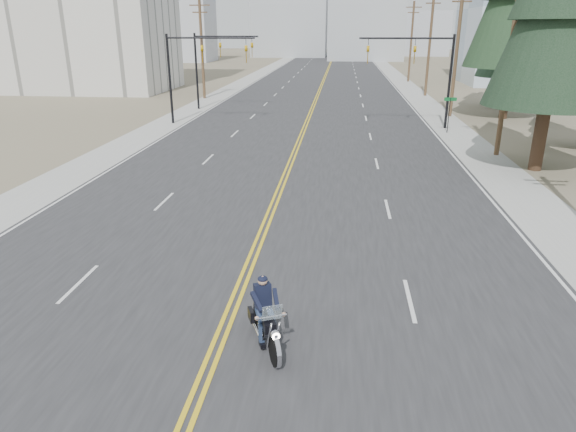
{
  "coord_description": "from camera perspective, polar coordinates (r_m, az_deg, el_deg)",
  "views": [
    {
      "loc": [
        2.85,
        -9.34,
        7.39
      ],
      "look_at": [
        1.23,
        6.38,
        1.6
      ],
      "focal_mm": 32.0,
      "sensor_mm": 36.0,
      "label": 1
    }
  ],
  "objects": [
    {
      "name": "sidewalk_left",
      "position": [
        80.96,
        -4.48,
        14.83
      ],
      "size": [
        3.0,
        200.0,
        0.01
      ],
      "primitive_type": "cube",
      "color": "#A5A5A0",
      "rests_on": "ground"
    },
    {
      "name": "haze_bldg_f",
      "position": [
        149.03,
        -15.82,
        19.66
      ],
      "size": [
        12.0,
        12.0,
        16.0
      ],
      "primitive_type": "cube",
      "color": "#ADB2B7",
      "rests_on": "ground"
    },
    {
      "name": "haze_bldg_e",
      "position": [
        160.88,
        14.63,
        19.03
      ],
      "size": [
        14.0,
        14.0,
        12.0
      ],
      "primitive_type": "cube",
      "color": "#B7BCC6",
      "rests_on": "ground"
    },
    {
      "name": "sidewalk_right",
      "position": [
        80.15,
        12.47,
        14.39
      ],
      "size": [
        3.0,
        200.0,
        0.01
      ],
      "primitive_type": "cube",
      "color": "#A5A5A0",
      "rests_on": "ground"
    },
    {
      "name": "street_sign",
      "position": [
        40.52,
        17.5,
        11.29
      ],
      "size": [
        0.9,
        0.06,
        2.62
      ],
      "color": "black",
      "rests_on": "ground"
    },
    {
      "name": "traffic_mast_far",
      "position": [
        50.88,
        -8.31,
        17.09
      ],
      "size": [
        6.1,
        0.26,
        7.0
      ],
      "color": "black",
      "rests_on": "ground"
    },
    {
      "name": "traffic_mast_left",
      "position": [
        43.07,
        -10.49,
        16.54
      ],
      "size": [
        7.1,
        0.26,
        7.0
      ],
      "color": "black",
      "rests_on": "ground"
    },
    {
      "name": "conifer_far",
      "position": [
        56.17,
        23.65,
        19.67
      ],
      "size": [
        5.52,
        5.52,
        14.78
      ],
      "rotation": [
        0.0,
        0.0,
        -0.35
      ],
      "color": "#382619",
      "rests_on": "ground"
    },
    {
      "name": "utility_pole_b",
      "position": [
        33.78,
        23.48,
        16.17
      ],
      "size": [
        2.2,
        0.3,
        11.5
      ],
      "color": "brown",
      "rests_on": "ground"
    },
    {
      "name": "road",
      "position": [
        79.73,
        3.96,
        14.76
      ],
      "size": [
        20.0,
        200.0,
        0.01
      ],
      "primitive_type": "cube",
      "color": "#303033",
      "rests_on": "ground"
    },
    {
      "name": "utility_pole_e",
      "position": [
        79.94,
        13.54,
        18.42
      ],
      "size": [
        2.2,
        0.3,
        11.0
      ],
      "color": "brown",
      "rests_on": "ground"
    },
    {
      "name": "utility_pole_d",
      "position": [
        63.1,
        15.49,
        18.17
      ],
      "size": [
        2.2,
        0.3,
        11.5
      ],
      "color": "brown",
      "rests_on": "ground"
    },
    {
      "name": "utility_pole_left",
      "position": [
        59.39,
        -9.56,
        18.02
      ],
      "size": [
        2.2,
        0.3,
        10.5
      ],
      "color": "brown",
      "rests_on": "ground"
    },
    {
      "name": "ground_plane",
      "position": [
        12.25,
        -9.23,
        -17.31
      ],
      "size": [
        400.0,
        400.0,
        0.0
      ],
      "primitive_type": "plane",
      "color": "#776D56",
      "rests_on": "ground"
    },
    {
      "name": "traffic_mast_right",
      "position": [
        41.86,
        14.9,
        16.13
      ],
      "size": [
        7.1,
        0.26,
        7.0
      ],
      "color": "black",
      "rests_on": "ground"
    },
    {
      "name": "motorcyclist",
      "position": [
        12.65,
        -2.45,
        -10.86
      ],
      "size": [
        1.75,
        2.46,
        1.77
      ],
      "primitive_type": null,
      "rotation": [
        0.0,
        0.0,
        3.53
      ],
      "color": "black",
      "rests_on": "ground"
    },
    {
      "name": "haze_bldg_b",
      "position": [
        134.44,
        8.6,
        19.75
      ],
      "size": [
        18.0,
        14.0,
        14.0
      ],
      "primitive_type": "cube",
      "color": "#ADB2B7",
      "rests_on": "ground"
    },
    {
      "name": "haze_bldg_d",
      "position": [
        150.18,
        0.24,
        22.27
      ],
      "size": [
        20.0,
        15.0,
        26.0
      ],
      "primitive_type": "cube",
      "color": "#ADB2B7",
      "rests_on": "ground"
    },
    {
      "name": "utility_pole_c",
      "position": [
        48.34,
        18.25,
        17.21
      ],
      "size": [
        2.2,
        0.3,
        11.0
      ],
      "color": "brown",
      "rests_on": "ground"
    },
    {
      "name": "haze_bldg_c",
      "position": [
        125.0,
        24.64,
        19.17
      ],
      "size": [
        16.0,
        12.0,
        18.0
      ],
      "primitive_type": "cube",
      "color": "#B7BCC6",
      "rests_on": "ground"
    },
    {
      "name": "glass_building",
      "position": [
        84.56,
        27.82,
        19.75
      ],
      "size": [
        24.0,
        16.0,
        20.0
      ],
      "primitive_type": "cube",
      "color": "#9EB5CC",
      "rests_on": "ground"
    },
    {
      "name": "haze_bldg_a",
      "position": [
        130.02,
        -11.85,
        21.32
      ],
      "size": [
        14.0,
        12.0,
        22.0
      ],
      "primitive_type": "cube",
      "color": "#B7BCC6",
      "rests_on": "ground"
    }
  ]
}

